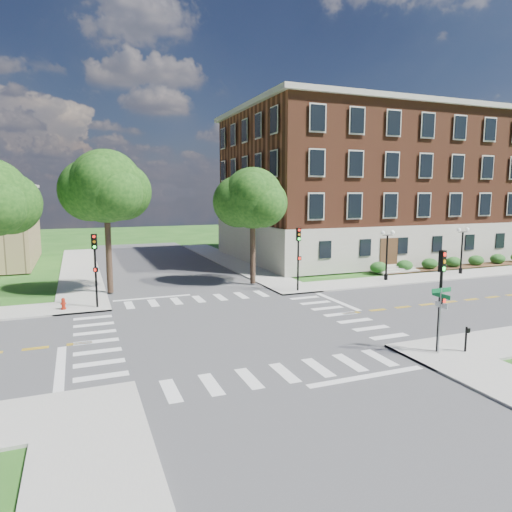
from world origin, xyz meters
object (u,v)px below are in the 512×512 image
object	(u,v)px
street_sign_pole	(440,307)
push_button_post	(466,338)
twin_lamp_east	(462,248)
fire_hydrant	(63,304)
traffic_signal_nw	(95,261)
traffic_signal_se	(441,288)
twin_lamp_west	(387,252)
traffic_signal_ne	(298,251)

from	to	relation	value
street_sign_pole	push_button_post	size ratio (longest dim) A/B	2.58
twin_lamp_east	fire_hydrant	bearing A→B (deg)	-178.79
traffic_signal_nw	fire_hydrant	size ratio (longest dim) A/B	6.40
traffic_signal_se	traffic_signal_nw	size ratio (longest dim) A/B	1.00
traffic_signal_nw	fire_hydrant	world-z (taller)	traffic_signal_nw
traffic_signal_se	traffic_signal_nw	bearing A→B (deg)	134.46
twin_lamp_west	traffic_signal_ne	bearing A→B (deg)	-173.17
traffic_signal_nw	street_sign_pole	bearing A→B (deg)	-46.20
street_sign_pole	push_button_post	distance (m)	2.07
twin_lamp_west	twin_lamp_east	distance (m)	8.37
traffic_signal_se	push_button_post	distance (m)	2.73
traffic_signal_se	street_sign_pole	distance (m)	0.91
street_sign_pole	push_button_post	xyz separation A→B (m)	(1.38, -0.29, -1.51)
fire_hydrant	push_button_post	bearing A→B (deg)	-40.97
traffic_signal_ne	traffic_signal_nw	distance (m)	14.51
traffic_signal_se	fire_hydrant	distance (m)	22.46
traffic_signal_se	twin_lamp_east	bearing A→B (deg)	42.09
twin_lamp_east	twin_lamp_west	bearing A→B (deg)	-179.81
traffic_signal_ne	twin_lamp_east	bearing A→B (deg)	3.63
traffic_signal_ne	street_sign_pole	bearing A→B (deg)	-90.61
traffic_signal_ne	twin_lamp_east	world-z (taller)	traffic_signal_ne
twin_lamp_east	fire_hydrant	distance (m)	33.95
fire_hydrant	twin_lamp_west	bearing A→B (deg)	1.55
twin_lamp_west	push_button_post	distance (m)	17.97
twin_lamp_east	push_button_post	bearing A→B (deg)	-134.93
traffic_signal_nw	fire_hydrant	bearing A→B (deg)	175.07
fire_hydrant	twin_lamp_east	bearing A→B (deg)	1.21
street_sign_pole	traffic_signal_se	bearing A→B (deg)	52.38
traffic_signal_nw	twin_lamp_east	size ratio (longest dim) A/B	1.13
twin_lamp_west	fire_hydrant	distance (m)	25.61
push_button_post	traffic_signal_se	bearing A→B (deg)	158.81
traffic_signal_nw	fire_hydrant	xyz separation A→B (m)	(-2.04, 0.18, -2.72)
street_sign_pole	fire_hydrant	bearing A→B (deg)	137.27
traffic_signal_ne	street_sign_pole	world-z (taller)	traffic_signal_ne
traffic_signal_se	twin_lamp_west	size ratio (longest dim) A/B	1.13
traffic_signal_se	twin_lamp_west	bearing A→B (deg)	60.15
traffic_signal_se	traffic_signal_nw	distance (m)	20.70
traffic_signal_se	fire_hydrant	xyz separation A→B (m)	(-16.54, 14.95, -2.72)
traffic_signal_ne	traffic_signal_nw	bearing A→B (deg)	179.18
twin_lamp_west	traffic_signal_se	bearing A→B (deg)	-119.85
traffic_signal_ne	push_button_post	bearing A→B (deg)	-85.35
traffic_signal_ne	twin_lamp_west	distance (m)	9.05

